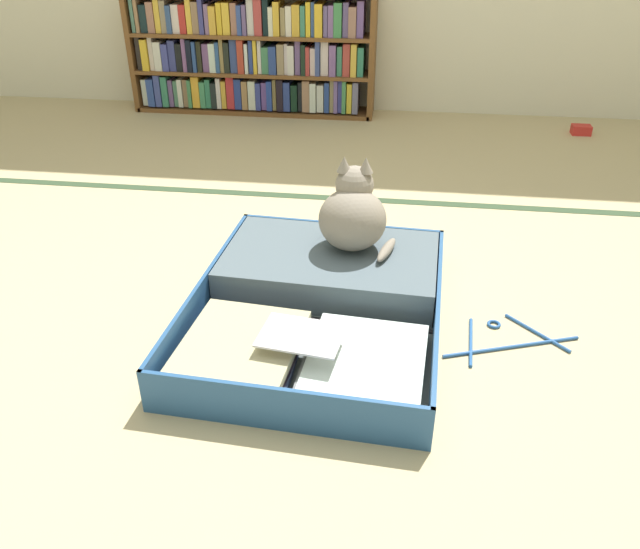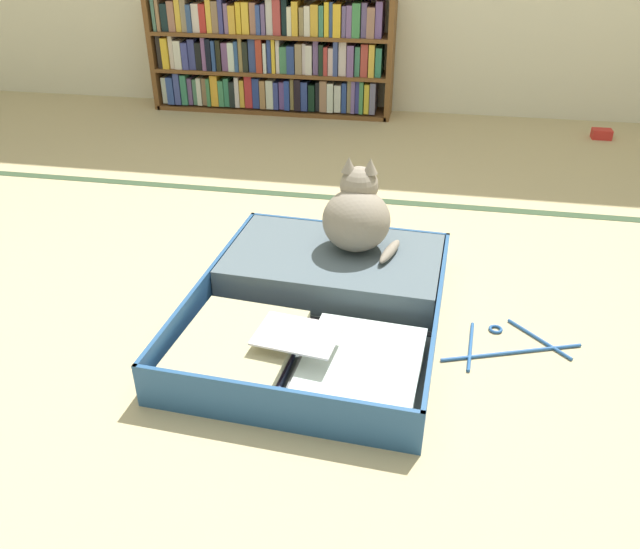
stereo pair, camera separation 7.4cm
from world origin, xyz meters
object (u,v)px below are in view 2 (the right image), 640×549
object	(u,v)px
open_suitcase	(321,297)
bookshelf	(270,54)
small_red_pouch	(602,134)
clothes_hanger	(506,344)
black_cat	(357,215)

from	to	relation	value
open_suitcase	bookshelf	bearing A→B (deg)	108.04
bookshelf	small_red_pouch	distance (m)	1.90
clothes_hanger	black_cat	bearing A→B (deg)	148.79
open_suitcase	clothes_hanger	size ratio (longest dim) A/B	2.37
black_cat	clothes_hanger	bearing A→B (deg)	-31.21
black_cat	small_red_pouch	size ratio (longest dim) A/B	2.92
clothes_hanger	bookshelf	bearing A→B (deg)	119.60
bookshelf	open_suitcase	size ratio (longest dim) A/B	1.53
open_suitcase	small_red_pouch	world-z (taller)	open_suitcase
small_red_pouch	black_cat	bearing A→B (deg)	-123.21
clothes_hanger	open_suitcase	bearing A→B (deg)	171.94
open_suitcase	black_cat	bearing A→B (deg)	69.17
black_cat	bookshelf	bearing A→B (deg)	111.98
open_suitcase	black_cat	world-z (taller)	black_cat
bookshelf	open_suitcase	bearing A→B (deg)	-71.96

